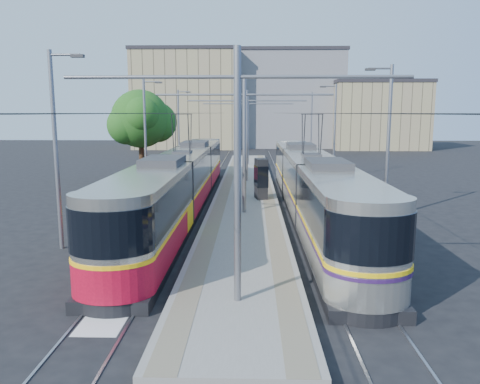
{
  "coord_description": "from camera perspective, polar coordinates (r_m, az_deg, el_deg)",
  "views": [
    {
      "loc": [
        0.39,
        -16.62,
        5.57
      ],
      "look_at": [
        -0.2,
        6.78,
        1.6
      ],
      "focal_mm": 35.0,
      "sensor_mm": 36.0,
      "label": 1
    }
  ],
  "objects": [
    {
      "name": "tactile_strip_left",
      "position": [
        34.08,
        -1.67,
        0.73
      ],
      "size": [
        0.7,
        50.0,
        0.01
      ],
      "primitive_type": "cube",
      "color": "gray",
      "rests_on": "platform"
    },
    {
      "name": "tram_right",
      "position": [
        25.77,
        8.58,
        1.23
      ],
      "size": [
        2.43,
        27.61,
        5.5
      ],
      "color": "black",
      "rests_on": "ground"
    },
    {
      "name": "building_right",
      "position": [
        77.15,
        16.36,
        8.99
      ],
      "size": [
        14.28,
        10.2,
        10.47
      ],
      "color": "gray",
      "rests_on": "ground"
    },
    {
      "name": "street_lamps",
      "position": [
        37.65,
        0.85,
        7.51
      ],
      "size": [
        15.18,
        38.22,
        8.0
      ],
      "color": "slate",
      "rests_on": "ground"
    },
    {
      "name": "track_arrow",
      "position": [
        15.24,
        -14.15,
        -12.09
      ],
      "size": [
        1.2,
        5.0,
        0.01
      ],
      "primitive_type": "cube",
      "color": "silver",
      "rests_on": "ground"
    },
    {
      "name": "catenary",
      "position": [
        30.79,
        0.72,
        7.67
      ],
      "size": [
        9.2,
        70.0,
        7.0
      ],
      "color": "slate",
      "rests_on": "platform"
    },
    {
      "name": "tram_left",
      "position": [
        27.36,
        -6.96,
        1.44
      ],
      "size": [
        2.43,
        29.8,
        5.5
      ],
      "color": "black",
      "rests_on": "ground"
    },
    {
      "name": "shelter",
      "position": [
        28.96,
        2.59,
        1.75
      ],
      "size": [
        0.9,
        1.24,
        2.5
      ],
      "rotation": [
        0.0,
        0.0,
        0.2
      ],
      "color": "black",
      "rests_on": "platform"
    },
    {
      "name": "building_left",
      "position": [
        77.35,
        -6.41,
        11.12
      ],
      "size": [
        16.32,
        12.24,
        15.34
      ],
      "color": "gray",
      "rests_on": "ground"
    },
    {
      "name": "rails",
      "position": [
        34.08,
        0.76,
        0.24
      ],
      "size": [
        8.71,
        70.0,
        0.03
      ],
      "color": "gray",
      "rests_on": "ground"
    },
    {
      "name": "tactile_strip_right",
      "position": [
        34.04,
        3.21,
        0.71
      ],
      "size": [
        0.7,
        50.0,
        0.01
      ],
      "primitive_type": "cube",
      "color": "gray",
      "rests_on": "platform"
    },
    {
      "name": "building_centre",
      "position": [
        80.84,
        5.52,
        11.15
      ],
      "size": [
        18.36,
        14.28,
        15.57
      ],
      "color": "slate",
      "rests_on": "ground"
    },
    {
      "name": "tree",
      "position": [
        38.76,
        -11.54,
        8.6
      ],
      "size": [
        5.1,
        4.71,
        7.41
      ],
      "color": "#382314",
      "rests_on": "ground"
    },
    {
      "name": "platform",
      "position": [
        34.05,
        0.76,
        0.46
      ],
      "size": [
        4.0,
        50.0,
        0.3
      ],
      "primitive_type": "cube",
      "color": "gray",
      "rests_on": "ground"
    },
    {
      "name": "ground",
      "position": [
        17.53,
        0.1,
        -8.9
      ],
      "size": [
        160.0,
        160.0,
        0.0
      ],
      "primitive_type": "plane",
      "color": "black",
      "rests_on": "ground"
    }
  ]
}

